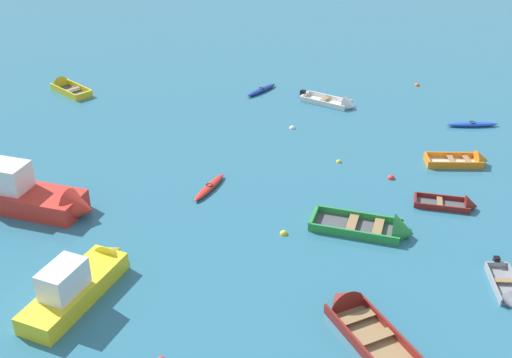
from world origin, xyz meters
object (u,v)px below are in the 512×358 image
kayak_deep_blue_center (261,90)px  rowboat_orange_outer_right (469,161)px  mooring_buoy_midfield (292,128)px  mooring_buoy_outer_edge (339,162)px  kayak_red_cluster_outer (209,187)px  rowboat_maroon_far_left (460,205)px  motor_launch_red_near_right (27,195)px  mooring_buoy_central (391,178)px  rowboat_maroon_outer_left (352,314)px  motor_launch_yellow_back_row_right (80,282)px  mooring_buoy_between_boats_left (284,234)px  rowboat_yellow_near_camera (64,87)px  rowboat_grey_midfield_left (509,294)px  mooring_buoy_between_boats_right (417,86)px  rowboat_green_near_left (386,230)px  rowboat_white_far_right (339,104)px  kayak_blue_distant_center (472,124)px

kayak_deep_blue_center → rowboat_orange_outer_right: 15.25m
rowboat_orange_outer_right → mooring_buoy_midfield: bearing=155.4°
mooring_buoy_midfield → mooring_buoy_outer_edge: size_ratio=1.22×
kayak_red_cluster_outer → mooring_buoy_midfield: size_ratio=8.17×
rowboat_maroon_far_left → motor_launch_red_near_right: 20.28m
motor_launch_red_near_right → mooring_buoy_central: size_ratio=19.04×
mooring_buoy_central → mooring_buoy_outer_edge: size_ratio=1.32×
rowboat_maroon_outer_left → motor_launch_yellow_back_row_right: 10.32m
mooring_buoy_central → mooring_buoy_outer_edge: (-2.52, 1.73, 0.00)m
rowboat_maroon_far_left → mooring_buoy_between_boats_left: rowboat_maroon_far_left is taller
rowboat_orange_outer_right → rowboat_yellow_near_camera: bearing=157.6°
kayak_red_cluster_outer → rowboat_grey_midfield_left: size_ratio=0.97×
mooring_buoy_between_boats_right → motor_launch_red_near_right: bearing=-141.6°
rowboat_maroon_outer_left → rowboat_green_near_left: bearing=69.8°
kayak_red_cluster_outer → rowboat_grey_midfield_left: 14.54m
rowboat_white_far_right → motor_launch_red_near_right: bearing=-140.1°
motor_launch_yellow_back_row_right → mooring_buoy_between_boats_left: motor_launch_yellow_back_row_right is taller
rowboat_maroon_outer_left → mooring_buoy_between_boats_right: bearing=74.0°
kayak_blue_distant_center → mooring_buoy_between_boats_right: kayak_blue_distant_center is taller
kayak_blue_distant_center → rowboat_grey_midfield_left: 16.20m
rowboat_white_far_right → mooring_buoy_between_boats_left: (-3.66, -14.82, -0.16)m
mooring_buoy_between_boats_left → mooring_buoy_between_boats_right: mooring_buoy_between_boats_left is taller
mooring_buoy_central → motor_launch_red_near_right: bearing=-168.8°
mooring_buoy_outer_edge → rowboat_white_far_right: bearing=85.1°
kayak_blue_distant_center → kayak_red_cluster_outer: bearing=-151.7°
mooring_buoy_between_boats_left → mooring_buoy_outer_edge: mooring_buoy_between_boats_left is taller
rowboat_white_far_right → kayak_blue_distant_center: bearing=-20.6°
rowboat_maroon_far_left → kayak_red_cluster_outer: bearing=173.6°
kayak_red_cluster_outer → kayak_deep_blue_center: kayak_deep_blue_center is taller
rowboat_maroon_far_left → rowboat_green_near_left: bearing=-148.5°
kayak_red_cluster_outer → motor_launch_red_near_right: size_ratio=0.40×
kayak_blue_distant_center → rowboat_orange_outer_right: 5.15m
rowboat_yellow_near_camera → motor_launch_red_near_right: motor_launch_red_near_right is taller
mooring_buoy_between_boats_left → mooring_buoy_midfield: bearing=87.0°
motor_launch_red_near_right → rowboat_green_near_left: 16.54m
rowboat_yellow_near_camera → rowboat_grey_midfield_left: rowboat_yellow_near_camera is taller
rowboat_grey_midfield_left → mooring_buoy_central: rowboat_grey_midfield_left is taller
kayak_blue_distant_center → mooring_buoy_central: size_ratio=8.20×
motor_launch_red_near_right → rowboat_green_near_left: bearing=-5.6°
kayak_deep_blue_center → rowboat_green_near_left: (5.91, -17.02, 0.06)m
rowboat_orange_outer_right → mooring_buoy_between_boats_right: bearing=92.6°
kayak_blue_distant_center → mooring_buoy_between_boats_left: (-11.37, -11.91, -0.14)m
mooring_buoy_central → mooring_buoy_outer_edge: mooring_buoy_central is taller
motor_launch_red_near_right → rowboat_green_near_left: size_ratio=1.51×
kayak_deep_blue_center → motor_launch_red_near_right: size_ratio=0.36×
rowboat_grey_midfield_left → rowboat_white_far_right: bearing=104.6°
kayak_deep_blue_center → motor_launch_red_near_right: motor_launch_red_near_right is taller
kayak_red_cluster_outer → motor_launch_red_near_right: 8.56m
kayak_blue_distant_center → motor_launch_red_near_right: size_ratio=0.43×
kayak_red_cluster_outer → mooring_buoy_midfield: 8.55m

